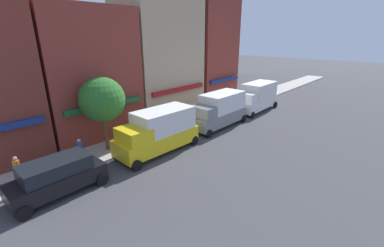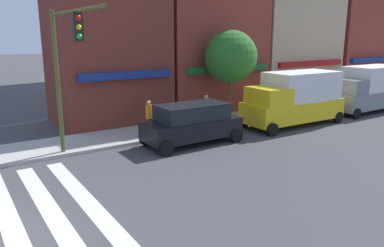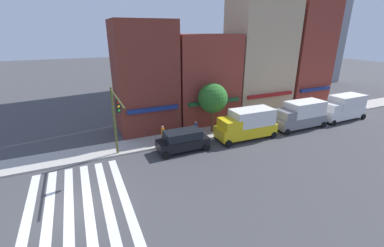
{
  "view_description": "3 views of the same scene",
  "coord_description": "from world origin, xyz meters",
  "px_view_note": "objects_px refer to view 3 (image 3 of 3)",
  "views": [
    {
      "loc": [
        5.0,
        -8.38,
        8.02
      ],
      "look_at": [
        19.62,
        4.7,
        1.2
      ],
      "focal_mm": 24.0,
      "sensor_mm": 36.0,
      "label": 1
    },
    {
      "loc": [
        -0.42,
        -9.65,
        5.09
      ],
      "look_at": [
        9.04,
        4.7,
        1.0
      ],
      "focal_mm": 35.0,
      "sensor_mm": 36.0,
      "label": 2
    },
    {
      "loc": [
        0.95,
        -15.06,
        10.39
      ],
      "look_at": [
        10.55,
        6.0,
        2.0
      ],
      "focal_mm": 24.0,
      "sensor_mm": 36.0,
      "label": 3
    }
  ],
  "objects_px": {
    "box_truck_white": "(343,107)",
    "street_tree": "(213,98)",
    "traffic_signal": "(116,114)",
    "pedestrian_blue_shirt": "(196,129)",
    "box_truck_grey": "(300,114)",
    "suv_black": "(183,140)",
    "box_truck_yellow": "(247,124)",
    "pedestrian_orange_vest": "(163,134)"
  },
  "relations": [
    {
      "from": "traffic_signal",
      "to": "box_truck_yellow",
      "type": "bearing_deg",
      "value": -0.98
    },
    {
      "from": "box_truck_white",
      "to": "pedestrian_orange_vest",
      "type": "bearing_deg",
      "value": 173.36
    },
    {
      "from": "box_truck_white",
      "to": "pedestrian_blue_shirt",
      "type": "xyz_separation_m",
      "value": [
        -19.05,
        1.9,
        -0.51
      ]
    },
    {
      "from": "street_tree",
      "to": "box_truck_white",
      "type": "bearing_deg",
      "value": -9.52
    },
    {
      "from": "pedestrian_blue_shirt",
      "to": "box_truck_grey",
      "type": "bearing_deg",
      "value": -55.22
    },
    {
      "from": "street_tree",
      "to": "suv_black",
      "type": "bearing_deg",
      "value": -148.35
    },
    {
      "from": "box_truck_yellow",
      "to": "street_tree",
      "type": "xyz_separation_m",
      "value": [
        -2.47,
        2.8,
        2.24
      ]
    },
    {
      "from": "box_truck_white",
      "to": "pedestrian_orange_vest",
      "type": "xyz_separation_m",
      "value": [
        -22.44,
        2.08,
        -0.51
      ]
    },
    {
      "from": "box_truck_yellow",
      "to": "pedestrian_blue_shirt",
      "type": "xyz_separation_m",
      "value": [
        -4.83,
        1.9,
        -0.51
      ]
    },
    {
      "from": "box_truck_white",
      "to": "pedestrian_blue_shirt",
      "type": "distance_m",
      "value": 19.16
    },
    {
      "from": "box_truck_grey",
      "to": "box_truck_white",
      "type": "distance_m",
      "value": 7.01
    },
    {
      "from": "pedestrian_orange_vest",
      "to": "pedestrian_blue_shirt",
      "type": "bearing_deg",
      "value": 95.16
    },
    {
      "from": "box_truck_white",
      "to": "traffic_signal",
      "type": "bearing_deg",
      "value": 178.19
    },
    {
      "from": "traffic_signal",
      "to": "pedestrian_orange_vest",
      "type": "bearing_deg",
      "value": 23.05
    },
    {
      "from": "box_truck_white",
      "to": "street_tree",
      "type": "height_order",
      "value": "street_tree"
    },
    {
      "from": "box_truck_white",
      "to": "box_truck_grey",
      "type": "bearing_deg",
      "value": 178.65
    },
    {
      "from": "pedestrian_orange_vest",
      "to": "street_tree",
      "type": "distance_m",
      "value": 6.42
    },
    {
      "from": "traffic_signal",
      "to": "pedestrian_orange_vest",
      "type": "xyz_separation_m",
      "value": [
        4.38,
        1.86,
        -3.17
      ]
    },
    {
      "from": "box_truck_grey",
      "to": "suv_black",
      "type": "bearing_deg",
      "value": 179.93
    },
    {
      "from": "traffic_signal",
      "to": "suv_black",
      "type": "xyz_separation_m",
      "value": [
        5.59,
        -0.22,
        -3.21
      ]
    },
    {
      "from": "traffic_signal",
      "to": "box_truck_white",
      "type": "distance_m",
      "value": 26.95
    },
    {
      "from": "box_truck_yellow",
      "to": "box_truck_grey",
      "type": "xyz_separation_m",
      "value": [
        7.22,
        0.0,
        0.0
      ]
    },
    {
      "from": "pedestrian_orange_vest",
      "to": "street_tree",
      "type": "bearing_deg",
      "value": 105.29
    },
    {
      "from": "street_tree",
      "to": "pedestrian_blue_shirt",
      "type": "bearing_deg",
      "value": -159.18
    },
    {
      "from": "traffic_signal",
      "to": "box_truck_yellow",
      "type": "distance_m",
      "value": 12.87
    },
    {
      "from": "pedestrian_blue_shirt",
      "to": "suv_black",
      "type": "bearing_deg",
      "value": 174.86
    },
    {
      "from": "traffic_signal",
      "to": "box_truck_grey",
      "type": "distance_m",
      "value": 19.99
    },
    {
      "from": "traffic_signal",
      "to": "pedestrian_orange_vest",
      "type": "height_order",
      "value": "traffic_signal"
    },
    {
      "from": "box_truck_yellow",
      "to": "suv_black",
      "type": "bearing_deg",
      "value": -178.35
    },
    {
      "from": "pedestrian_blue_shirt",
      "to": "street_tree",
      "type": "bearing_deg",
      "value": -25.43
    },
    {
      "from": "box_truck_grey",
      "to": "street_tree",
      "type": "xyz_separation_m",
      "value": [
        -9.68,
        2.8,
        2.24
      ]
    },
    {
      "from": "box_truck_grey",
      "to": "pedestrian_blue_shirt",
      "type": "distance_m",
      "value": 12.21
    },
    {
      "from": "traffic_signal",
      "to": "box_truck_yellow",
      "type": "xyz_separation_m",
      "value": [
        12.59,
        -0.22,
        -2.66
      ]
    },
    {
      "from": "pedestrian_orange_vest",
      "to": "traffic_signal",
      "type": "bearing_deg",
      "value": -58.82
    },
    {
      "from": "box_truck_yellow",
      "to": "box_truck_grey",
      "type": "relative_size",
      "value": 1.01
    },
    {
      "from": "box_truck_grey",
      "to": "box_truck_yellow",
      "type": "bearing_deg",
      "value": 179.93
    },
    {
      "from": "street_tree",
      "to": "pedestrian_orange_vest",
      "type": "bearing_deg",
      "value": -172.84
    },
    {
      "from": "box_truck_yellow",
      "to": "box_truck_grey",
      "type": "distance_m",
      "value": 7.22
    },
    {
      "from": "pedestrian_orange_vest",
      "to": "street_tree",
      "type": "height_order",
      "value": "street_tree"
    },
    {
      "from": "box_truck_grey",
      "to": "pedestrian_orange_vest",
      "type": "distance_m",
      "value": 15.58
    },
    {
      "from": "traffic_signal",
      "to": "pedestrian_blue_shirt",
      "type": "xyz_separation_m",
      "value": [
        7.77,
        1.69,
        -3.17
      ]
    },
    {
      "from": "pedestrian_blue_shirt",
      "to": "pedestrian_orange_vest",
      "type": "xyz_separation_m",
      "value": [
        -3.39,
        0.18,
        0.0
      ]
    }
  ]
}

